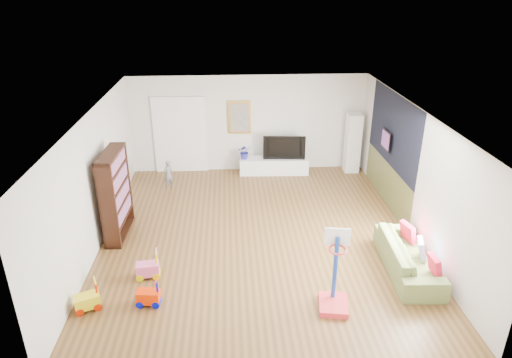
{
  "coord_description": "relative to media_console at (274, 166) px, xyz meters",
  "views": [
    {
      "loc": [
        -0.56,
        -8.43,
        5.07
      ],
      "look_at": [
        0.0,
        0.4,
        1.15
      ],
      "focal_mm": 32.0,
      "sensor_mm": 36.0,
      "label": 1
    }
  ],
  "objects": [
    {
      "name": "sofa",
      "position": [
        2.05,
        -4.82,
        0.08
      ],
      "size": [
        0.91,
        2.09,
        0.6
      ],
      "primitive_type": "imported",
      "rotation": [
        0.0,
        0.0,
        1.51
      ],
      "color": "olive",
      "rests_on": "ground"
    },
    {
      "name": "vase_plant",
      "position": [
        -0.82,
        0.01,
        0.43
      ],
      "size": [
        0.39,
        0.35,
        0.42
      ],
      "primitive_type": "imported",
      "rotation": [
        0.0,
        0.0,
        -0.05
      ],
      "color": "#2B2999",
      "rests_on": "media_console"
    },
    {
      "name": "wall_right",
      "position": [
        2.56,
        -3.39,
        1.13
      ],
      "size": [
        0.0,
        7.5,
        2.7
      ],
      "primitive_type": "cube",
      "color": "silver",
      "rests_on": "ground"
    },
    {
      "name": "olive_wainscot",
      "position": [
        2.54,
        -1.99,
        0.28
      ],
      "size": [
        0.01,
        3.2,
        1.0
      ],
      "primitive_type": "cube",
      "color": "brown",
      "rests_on": "wall_right"
    },
    {
      "name": "floor",
      "position": [
        -0.69,
        -3.39,
        -0.22
      ],
      "size": [
        6.5,
        7.5,
        0.0
      ],
      "primitive_type": "cube",
      "color": "brown",
      "rests_on": "ground"
    },
    {
      "name": "wall_left",
      "position": [
        -3.94,
        -3.39,
        1.13
      ],
      "size": [
        0.0,
        7.5,
        2.7
      ],
      "primitive_type": "cube",
      "color": "silver",
      "rests_on": "ground"
    },
    {
      "name": "pillow_right",
      "position": [
        2.24,
        -4.23,
        0.25
      ],
      "size": [
        0.2,
        0.39,
        0.38
      ],
      "primitive_type": "cube",
      "rotation": [
        0.0,
        0.0,
        0.28
      ],
      "color": "red",
      "rests_on": "sofa"
    },
    {
      "name": "wall_back",
      "position": [
        -0.69,
        0.36,
        1.13
      ],
      "size": [
        6.5,
        0.0,
        2.7
      ],
      "primitive_type": "cube",
      "color": "silver",
      "rests_on": "ground"
    },
    {
      "name": "media_console",
      "position": [
        0.0,
        0.0,
        0.0
      ],
      "size": [
        1.93,
        0.56,
        0.45
      ],
      "primitive_type": "cube",
      "rotation": [
        0.0,
        0.0,
        -0.04
      ],
      "color": "white",
      "rests_on": "ground"
    },
    {
      "name": "pillow_center",
      "position": [
        2.27,
        -4.84,
        0.25
      ],
      "size": [
        0.19,
        0.37,
        0.36
      ],
      "primitive_type": "cube",
      "rotation": [
        0.0,
        0.0,
        -0.28
      ],
      "color": "silver",
      "rests_on": "sofa"
    },
    {
      "name": "ride_on_pink",
      "position": [
        -2.79,
        -4.75,
        0.05
      ],
      "size": [
        0.44,
        0.3,
        0.55
      ],
      "primitive_type": "cube",
      "rotation": [
        0.0,
        0.0,
        0.1
      ],
      "color": "#E25C94",
      "rests_on": "ground"
    },
    {
      "name": "tv",
      "position": [
        0.28,
        0.02,
        0.56
      ],
      "size": [
        1.17,
        0.24,
        0.67
      ],
      "primitive_type": "imported",
      "rotation": [
        0.0,
        0.0,
        -0.08
      ],
      "color": "black",
      "rests_on": "media_console"
    },
    {
      "name": "wall_front",
      "position": [
        -0.69,
        -7.14,
        1.13
      ],
      "size": [
        6.5,
        0.0,
        2.7
      ],
      "primitive_type": "cube",
      "color": "silver",
      "rests_on": "ground"
    },
    {
      "name": "ride_on_yellow",
      "position": [
        -3.66,
        -5.59,
        0.05
      ],
      "size": [
        0.47,
        0.39,
        0.54
      ],
      "primitive_type": "cube",
      "rotation": [
        0.0,
        0.0,
        0.4
      ],
      "color": "yellow",
      "rests_on": "ground"
    },
    {
      "name": "artwork_right",
      "position": [
        2.48,
        -1.79,
        1.33
      ],
      "size": [
        0.04,
        0.56,
        0.46
      ],
      "primitive_type": "cube",
      "color": "#7F3F8C",
      "rests_on": "wall_right"
    },
    {
      "name": "bookshelf",
      "position": [
        -3.63,
        -3.12,
        0.71
      ],
      "size": [
        0.38,
        1.29,
        1.87
      ],
      "primitive_type": "cube",
      "rotation": [
        0.0,
        0.0,
        -0.03
      ],
      "color": "black",
      "rests_on": "ground"
    },
    {
      "name": "navy_accent",
      "position": [
        2.54,
        -1.99,
        1.63
      ],
      "size": [
        0.01,
        3.2,
        1.7
      ],
      "primitive_type": "cube",
      "color": "black",
      "rests_on": "wall_right"
    },
    {
      "name": "tall_cabinet",
      "position": [
        2.2,
        0.02,
        0.61
      ],
      "size": [
        0.39,
        0.39,
        1.67
      ],
      "primitive_type": "cube",
      "rotation": [
        0.0,
        0.0,
        0.01
      ],
      "color": "white",
      "rests_on": "ground"
    },
    {
      "name": "doorway",
      "position": [
        -2.59,
        0.32,
        0.83
      ],
      "size": [
        1.45,
        0.06,
        2.1
      ],
      "primitive_type": "cube",
      "color": "white",
      "rests_on": "ground"
    },
    {
      "name": "pillow_left",
      "position": [
        2.28,
        -5.38,
        0.25
      ],
      "size": [
        0.1,
        0.37,
        0.37
      ],
      "primitive_type": "cube",
      "rotation": [
        0.0,
        0.0,
        0.02
      ],
      "color": "red",
      "rests_on": "sofa"
    },
    {
      "name": "basketball_hoop",
      "position": [
        0.43,
        -5.79,
        0.48
      ],
      "size": [
        0.57,
        0.66,
        1.4
      ],
      "primitive_type": "cube",
      "rotation": [
        0.0,
        0.0,
        -0.16
      ],
      "color": "red",
      "rests_on": "ground"
    },
    {
      "name": "child",
      "position": [
        -2.85,
        -0.81,
        0.16
      ],
      "size": [
        0.33,
        0.31,
        0.76
      ],
      "primitive_type": "imported",
      "rotation": [
        0.0,
        0.0,
        3.79
      ],
      "color": "slate",
      "rests_on": "ground"
    },
    {
      "name": "painting_back",
      "position": [
        -0.94,
        0.32,
        1.33
      ],
      "size": [
        0.62,
        0.06,
        0.92
      ],
      "primitive_type": "cube",
      "color": "gold",
      "rests_on": "wall_back"
    },
    {
      "name": "ride_on_orange",
      "position": [
        -2.66,
        -5.53,
        0.03
      ],
      "size": [
        0.4,
        0.27,
        0.51
      ],
      "primitive_type": "cube",
      "rotation": [
        0.0,
        0.0,
        -0.09
      ],
      "color": "#EB2D00",
      "rests_on": "ground"
    },
    {
      "name": "ceiling",
      "position": [
        -0.69,
        -3.39,
        2.48
      ],
      "size": [
        6.5,
        7.5,
        0.0
      ],
      "primitive_type": "cube",
      "color": "white",
      "rests_on": "ground"
    }
  ]
}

